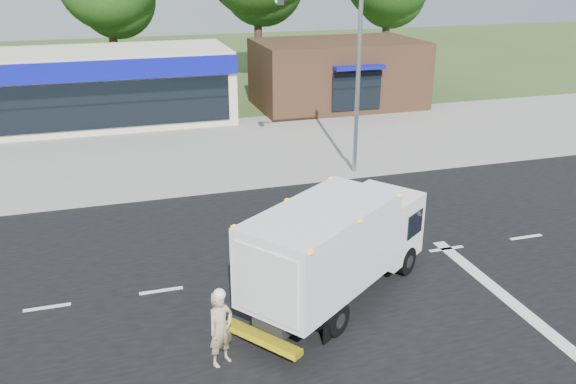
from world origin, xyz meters
The scene contains 10 objects.
ground centered at (0.00, 0.00, 0.00)m, with size 120.00×120.00×0.00m, color #385123.
road_asphalt centered at (0.00, 0.00, 0.00)m, with size 60.00×14.00×0.02m, color black.
sidewalk centered at (0.00, 8.20, 0.06)m, with size 60.00×2.40×0.12m, color gray.
parking_apron centered at (0.00, 14.00, 0.01)m, with size 60.00×9.00×0.02m, color gray.
lane_markings centered at (1.35, -1.35, 0.02)m, with size 55.20×7.00×0.01m.
ems_box_truck centered at (-1.52, -1.85, 1.69)m, with size 6.54×5.56×2.94m.
emergency_worker centered at (-4.99, -3.67, 0.95)m, with size 0.80×0.72×1.94m.
retail_strip_mall centered at (-9.00, 19.93, 2.01)m, with size 18.00×6.20×4.00m.
brown_storefront centered at (7.00, 19.98, 2.00)m, with size 10.00×6.70×4.00m.
traffic_signal_pole centered at (2.35, 7.60, 4.92)m, with size 3.51×0.25×8.00m.
Camera 1 is at (-6.94, -15.26, 8.72)m, focal length 38.00 mm.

